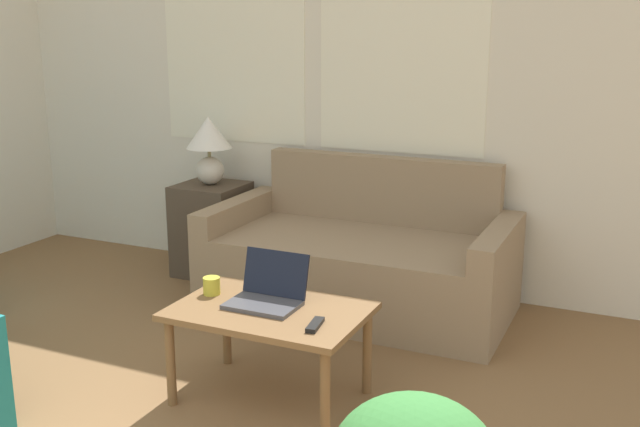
# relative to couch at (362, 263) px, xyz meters

# --- Properties ---
(wall_back) EXTENTS (5.89, 0.06, 2.60)m
(wall_back) POSITION_rel_couch_xyz_m (-0.47, 0.48, 1.03)
(wall_back) COLOR silver
(wall_back) RESTS_ON ground_plane
(couch) EXTENTS (1.82, 0.92, 0.89)m
(couch) POSITION_rel_couch_xyz_m (0.00, 0.00, 0.00)
(couch) COLOR #937A5B
(couch) RESTS_ON ground_plane
(side_table) EXTENTS (0.44, 0.44, 0.64)m
(side_table) POSITION_rel_couch_xyz_m (-1.18, 0.15, 0.04)
(side_table) COLOR #4C3D2D
(side_table) RESTS_ON ground_plane
(table_lamp) EXTENTS (0.31, 0.31, 0.47)m
(table_lamp) POSITION_rel_couch_xyz_m (-1.18, 0.15, 0.65)
(table_lamp) COLOR beige
(table_lamp) RESTS_ON side_table
(coffee_table) EXTENTS (0.87, 0.58, 0.45)m
(coffee_table) POSITION_rel_couch_xyz_m (0.06, -1.30, 0.12)
(coffee_table) COLOR brown
(coffee_table) RESTS_ON ground_plane
(laptop) EXTENTS (0.33, 0.27, 0.23)m
(laptop) POSITION_rel_couch_xyz_m (0.03, -1.25, 0.23)
(laptop) COLOR #47474C
(laptop) RESTS_ON coffee_table
(cup_navy) EXTENTS (0.08, 0.08, 0.08)m
(cup_navy) POSITION_rel_couch_xyz_m (-0.28, -1.25, 0.21)
(cup_navy) COLOR gold
(cup_navy) RESTS_ON coffee_table
(tv_remote) EXTENTS (0.07, 0.15, 0.02)m
(tv_remote) POSITION_rel_couch_xyz_m (0.34, -1.41, 0.18)
(tv_remote) COLOR black
(tv_remote) RESTS_ON coffee_table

